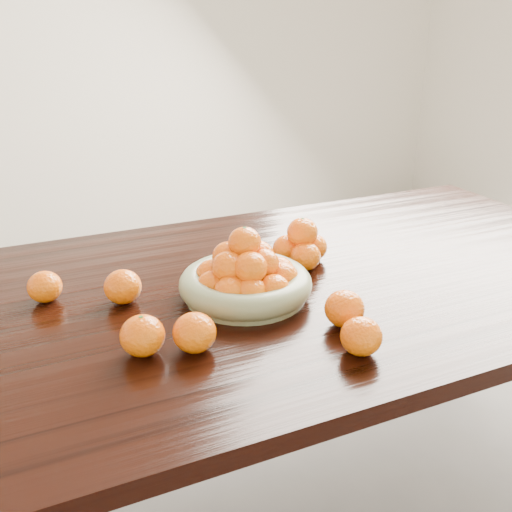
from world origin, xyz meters
name	(u,v)px	position (x,y,z in m)	size (l,w,h in m)	color
wall_back	(81,16)	(0.00, 2.50, 1.35)	(5.00, 0.04, 2.70)	silver
dining_table	(269,314)	(0.00, 0.00, 0.66)	(2.00, 1.00, 0.75)	black
fruit_bowl	(246,277)	(-0.09, -0.05, 0.80)	(0.30, 0.30, 0.16)	#727858
orange_pyramid	(302,246)	(0.12, 0.06, 0.80)	(0.14, 0.14, 0.12)	#E26306
loose_orange_0	(142,336)	(-0.35, -0.19, 0.79)	(0.08, 0.08, 0.08)	#E26306
loose_orange_1	(194,333)	(-0.26, -0.22, 0.79)	(0.08, 0.08, 0.08)	#E26306
loose_orange_2	(344,309)	(0.04, -0.25, 0.79)	(0.08, 0.08, 0.08)	#E26306
loose_orange_3	(45,287)	(-0.50, 0.11, 0.78)	(0.07, 0.07, 0.07)	#E26306
loose_orange_4	(123,287)	(-0.34, 0.03, 0.79)	(0.08, 0.08, 0.08)	#E26306
loose_orange_5	(361,336)	(0.02, -0.36, 0.79)	(0.08, 0.08, 0.07)	#E26306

